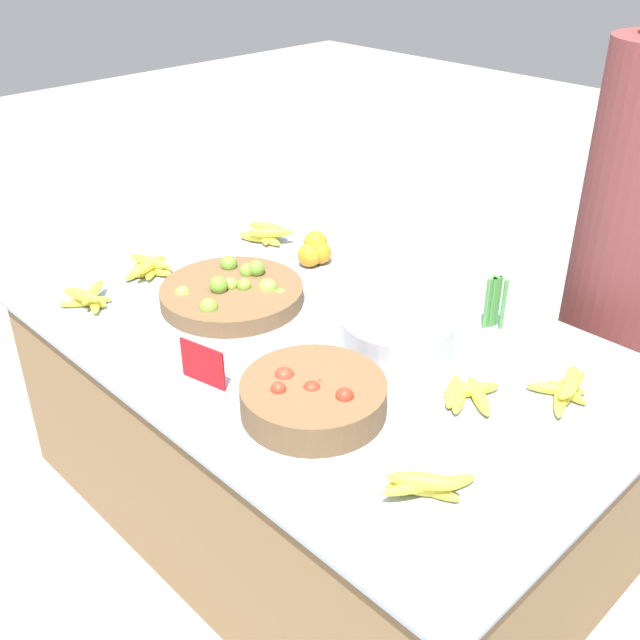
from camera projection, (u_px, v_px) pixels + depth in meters
name	position (u px, v px, depth m)	size (l,w,h in m)	color
ground_plane	(320.00, 506.00, 2.38)	(12.00, 12.00, 0.00)	#A39E93
market_table	(320.00, 427.00, 2.22)	(1.74, 1.09, 0.63)	olive
lime_bowl	(232.00, 293.00, 2.22)	(0.42, 0.42, 0.10)	brown
tomato_basket	(313.00, 397.00, 1.74)	(0.34, 0.34, 0.10)	brown
orange_pile	(314.00, 251.00, 2.46)	(0.14, 0.16, 0.08)	orange
metal_bowl	(397.00, 330.00, 2.01)	(0.31, 0.31, 0.08)	#B7B7BF
price_sign	(203.00, 364.00, 1.84)	(0.13, 0.04, 0.11)	red
veg_bundle	(494.00, 302.00, 2.07)	(0.05, 0.05, 0.15)	#428438
banana_bunch_front_center	(566.00, 389.00, 1.80)	(0.15, 0.19, 0.06)	yellow
banana_bunch_back_center	(466.00, 393.00, 1.80)	(0.17, 0.18, 0.03)	yellow
banana_bunch_middle_left	(89.00, 298.00, 2.20)	(0.15, 0.17, 0.06)	yellow
banana_bunch_middle_right	(425.00, 485.00, 1.51)	(0.15, 0.20, 0.06)	yellow
banana_bunch_front_right	(150.00, 267.00, 2.38)	(0.17, 0.17, 0.06)	yellow
banana_bunch_front_left	(265.00, 234.00, 2.60)	(0.18, 0.14, 0.06)	yellow
vendor_person	(625.00, 266.00, 2.26)	(0.32, 0.32, 1.55)	brown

